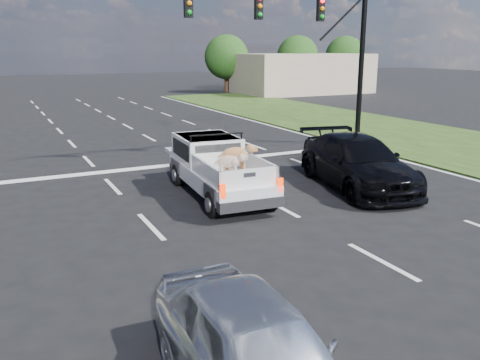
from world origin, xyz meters
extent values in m
plane|color=black|center=(0.00, 0.00, 0.00)|extent=(160.00, 160.00, 0.00)
cube|color=silver|center=(-1.75, 6.00, 0.01)|extent=(0.12, 60.00, 0.01)
cube|color=silver|center=(1.75, 6.00, 0.01)|extent=(0.12, 60.00, 0.01)
cube|color=silver|center=(5.25, 6.00, 0.01)|extent=(0.12, 60.00, 0.01)
cube|color=silver|center=(8.80, 6.00, 0.01)|extent=(0.15, 60.00, 0.01)
cube|color=silver|center=(0.00, 10.00, 0.01)|extent=(17.00, 0.45, 0.01)
cylinder|color=black|center=(9.60, 10.50, 3.50)|extent=(0.22, 0.22, 7.00)
cube|color=black|center=(7.40, 10.50, 5.60)|extent=(0.30, 0.18, 0.95)
sphere|color=#FF0713|center=(7.40, 10.39, 5.90)|extent=(0.18, 0.18, 0.18)
cube|color=black|center=(4.60, 10.50, 5.60)|extent=(0.30, 0.18, 0.95)
cube|color=black|center=(1.80, 10.50, 5.60)|extent=(0.30, 0.18, 0.95)
cube|color=tan|center=(22.00, 34.00, 1.80)|extent=(12.00, 7.00, 3.60)
cylinder|color=#332114|center=(16.00, 38.00, 1.08)|extent=(0.44, 0.44, 2.16)
sphere|color=#16350E|center=(16.00, 38.00, 3.30)|extent=(4.20, 4.20, 4.20)
cylinder|color=#332114|center=(24.00, 38.00, 1.08)|extent=(0.44, 0.44, 2.16)
sphere|color=#16350E|center=(24.00, 38.00, 3.30)|extent=(4.20, 4.20, 4.20)
cylinder|color=#332114|center=(30.00, 38.00, 1.08)|extent=(0.44, 0.44, 2.16)
sphere|color=#16350E|center=(30.00, 38.00, 3.30)|extent=(4.20, 4.20, 4.20)
cylinder|color=black|center=(-0.15, 3.97, 0.34)|extent=(0.30, 0.69, 0.67)
cylinder|color=black|center=(1.38, 3.85, 0.34)|extent=(0.30, 0.69, 0.67)
cylinder|color=black|center=(0.10, 7.22, 0.34)|extent=(0.30, 0.69, 0.67)
cylinder|color=black|center=(1.63, 7.11, 0.34)|extent=(0.30, 0.69, 0.67)
cube|color=silver|center=(0.75, 5.58, 0.58)|extent=(2.03, 4.79, 0.46)
cube|color=silver|center=(0.83, 6.68, 1.19)|extent=(1.77, 2.15, 0.76)
cube|color=black|center=(0.75, 5.68, 1.22)|extent=(1.37, 0.13, 0.55)
cylinder|color=black|center=(0.76, 5.80, 1.75)|extent=(1.59, 0.17, 0.04)
cube|color=black|center=(0.67, 4.55, 0.78)|extent=(1.74, 2.36, 0.05)
cube|color=silver|center=(-0.08, 4.61, 1.04)|extent=(0.24, 2.25, 0.46)
cube|color=silver|center=(1.41, 4.49, 1.04)|extent=(0.24, 2.25, 0.46)
cube|color=silver|center=(0.58, 3.46, 1.04)|extent=(1.57, 0.19, 0.46)
cube|color=red|center=(-0.18, 3.34, 0.84)|extent=(0.14, 0.06, 0.35)
cube|color=red|center=(1.32, 3.22, 0.84)|extent=(0.14, 0.06, 0.35)
cube|color=black|center=(0.57, 3.34, 0.42)|extent=(1.71, 0.39, 0.26)
imported|color=silver|center=(-2.44, -2.55, 0.67)|extent=(1.69, 3.98, 1.34)
imported|color=black|center=(4.90, 4.72, 0.76)|extent=(3.23, 5.59, 1.53)
camera|label=1|loc=(-4.88, -7.08, 4.08)|focal=38.00mm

